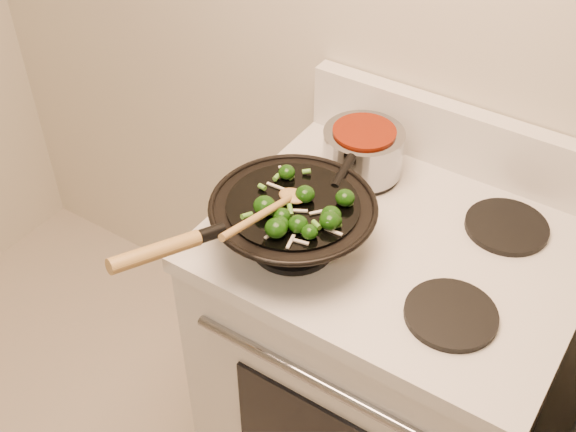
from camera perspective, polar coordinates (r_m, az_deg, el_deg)
The scene contains 5 objects.
stove at distance 1.90m, azimuth 7.54°, elevation -11.59°, with size 0.78×0.67×1.08m.
wok at distance 1.48m, azimuth 0.26°, elevation -0.45°, with size 0.35×0.55×0.18m.
stirfry at distance 1.41m, azimuth 1.04°, elevation 0.32°, with size 0.22×0.23×0.04m.
wooden_spoon at distance 1.40m, azimuth -1.11°, elevation 0.71°, with size 0.06×0.27×0.09m.
saucepan at distance 1.69m, azimuth 5.92°, elevation 5.17°, with size 0.19×0.30×0.11m.
Camera 1 is at (0.31, 0.09, 1.98)m, focal length 45.00 mm.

